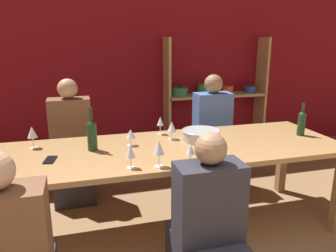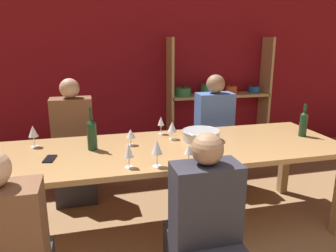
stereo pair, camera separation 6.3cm
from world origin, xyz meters
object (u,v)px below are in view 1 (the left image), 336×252
at_px(shelf_unit, 211,110).
at_px(dining_table, 171,155).
at_px(wine_glass_red_e, 160,122).
at_px(wine_bottle_green, 302,122).
at_px(wine_glass_red_a, 131,134).
at_px(wine_glass_empty_b, 130,151).
at_px(wine_glass_empty_c, 32,133).
at_px(person_far_a, 211,145).
at_px(wine_glass_red_c, 172,127).
at_px(cell_phone, 50,160).
at_px(wine_glass_empty_a, 159,148).
at_px(wine_glass_red_d, 190,150).
at_px(wine_bottle_dark, 92,134).
at_px(mixing_bowl, 201,135).
at_px(person_near_a, 207,241).
at_px(wine_glass_red_b, 6,164).
at_px(person_far_b, 73,156).

xyz_separation_m(shelf_unit, dining_table, (-1.12, -1.82, 0.07)).
distance_m(dining_table, wine_glass_red_e, 0.43).
bearing_deg(wine_bottle_green, wine_glass_red_a, 175.52).
relative_size(shelf_unit, wine_glass_red_a, 11.93).
xyz_separation_m(wine_glass_empty_b, wine_glass_empty_c, (-0.69, 0.63, 0.01)).
height_order(wine_glass_red_e, person_far_a, person_far_a).
xyz_separation_m(wine_glass_red_c, cell_phone, (-1.00, -0.26, -0.10)).
xyz_separation_m(shelf_unit, wine_glass_red_e, (-1.12, -1.44, 0.26)).
relative_size(wine_bottle_green, wine_glass_empty_a, 1.54).
height_order(wine_glass_red_d, wine_glass_empty_b, wine_glass_empty_b).
bearing_deg(wine_glass_empty_a, wine_bottle_dark, 131.57).
bearing_deg(wine_glass_empty_a, mixing_bowl, 44.80).
height_order(wine_glass_empty_b, person_far_a, person_far_a).
bearing_deg(wine_glass_red_a, wine_glass_empty_a, -77.77).
distance_m(wine_glass_red_c, person_near_a, 1.10).
relative_size(wine_glass_red_d, wine_glass_red_e, 0.90).
xyz_separation_m(wine_bottle_green, cell_phone, (-2.17, -0.06, -0.12)).
height_order(wine_glass_red_b, wine_glass_red_d, wine_glass_red_b).
xyz_separation_m(wine_bottle_green, wine_glass_red_a, (-1.54, 0.12, -0.03)).
bearing_deg(wine_bottle_dark, wine_glass_red_e, 25.17).
height_order(wine_glass_red_c, wine_glass_empty_b, wine_glass_empty_b).
height_order(mixing_bowl, cell_phone, mixing_bowl).
height_order(wine_bottle_green, wine_glass_empty_a, wine_bottle_green).
bearing_deg(wine_glass_empty_a, person_near_a, -62.19).
bearing_deg(person_far_b, wine_glass_red_c, 142.93).
relative_size(wine_glass_red_a, wine_glass_red_e, 0.83).
bearing_deg(wine_bottle_green, wine_glass_empty_b, -167.42).
distance_m(mixing_bowl, wine_glass_empty_a, 0.71).
xyz_separation_m(wine_bottle_green, wine_glass_red_b, (-2.39, -0.36, -0.01)).
bearing_deg(wine_bottle_dark, wine_glass_empty_c, 158.30).
height_order(wine_glass_red_a, person_far_b, person_far_b).
relative_size(wine_glass_red_e, person_near_a, 0.15).
bearing_deg(shelf_unit, wine_glass_red_b, -136.46).
bearing_deg(wine_glass_red_a, dining_table, -21.74).
relative_size(wine_bottle_green, wine_bottle_dark, 0.86).
bearing_deg(wine_glass_empty_a, shelf_unit, 58.97).
bearing_deg(wine_glass_empty_a, wine_glass_red_e, 75.05).
height_order(wine_bottle_dark, person_far_b, person_far_b).
xyz_separation_m(dining_table, wine_glass_red_c, (0.06, 0.20, 0.18)).
bearing_deg(wine_glass_red_d, wine_glass_empty_a, 176.55).
relative_size(wine_glass_red_d, wine_glass_empty_c, 0.82).
bearing_deg(wine_glass_red_a, person_far_b, 123.83).
height_order(shelf_unit, wine_glass_empty_c, shelf_unit).
relative_size(wine_bottle_dark, wine_glass_red_a, 2.51).
bearing_deg(wine_glass_empty_a, wine_glass_empty_c, 143.25).
relative_size(mixing_bowl, wine_glass_empty_c, 1.83).
bearing_deg(wine_bottle_green, wine_glass_red_b, -171.41).
bearing_deg(person_far_b, wine_glass_empty_b, 108.66).
bearing_deg(wine_glass_red_e, dining_table, -90.59).
xyz_separation_m(shelf_unit, wine_bottle_green, (0.11, -1.81, 0.26)).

